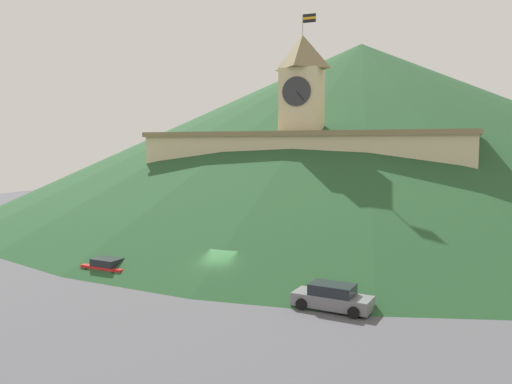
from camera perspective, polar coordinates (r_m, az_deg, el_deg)
ground_plane at (r=40.94m, az=-4.24°, el=-10.30°), size 160.00×160.00×0.00m
civic_building at (r=60.97m, az=5.21°, el=1.59°), size 39.60×8.91×26.52m
banner_fence at (r=54.05m, az=2.70°, el=-5.10°), size 35.92×0.12×2.48m
hillside_backdrop at (r=99.05m, az=11.79°, el=7.60°), size 133.45×133.45×30.31m
street_lamp_far_right at (r=57.50m, az=-3.23°, el=-2.22°), size 1.26×0.36×4.76m
street_lamp_center at (r=53.34m, az=9.78°, el=-3.07°), size 1.26×0.36×4.47m
car_red_sedan at (r=44.77m, az=-16.62°, el=-8.26°), size 4.54×2.42×1.45m
car_yellow_coupe at (r=56.30m, az=-12.82°, el=-5.45°), size 4.22×2.16×1.35m
car_silver_hatch at (r=49.50m, az=-6.27°, el=-6.75°), size 4.03×2.27×1.50m
car_gray_pickup at (r=34.68m, az=8.71°, el=-11.85°), size 5.49×2.82×1.75m
car_black_suv at (r=47.49m, az=12.99°, el=-7.20°), size 5.10×2.82×1.80m
pedestrian at (r=51.22m, az=4.28°, el=-5.99°), size 0.52×0.52×1.81m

